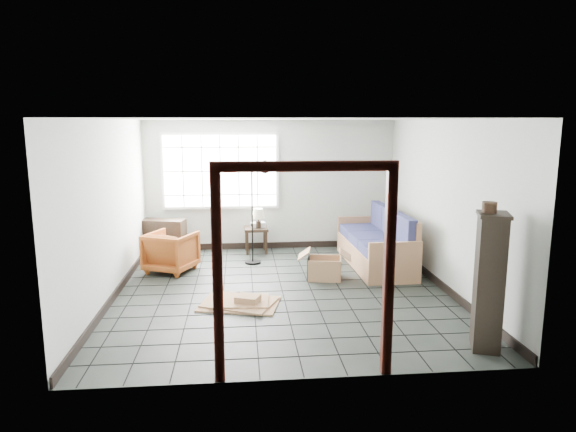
{
  "coord_description": "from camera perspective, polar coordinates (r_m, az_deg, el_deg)",
  "views": [
    {
      "loc": [
        -0.62,
        -7.52,
        2.57
      ],
      "look_at": [
        0.12,
        0.3,
        1.12
      ],
      "focal_mm": 32.0,
      "sensor_mm": 36.0,
      "label": 1
    }
  ],
  "objects": [
    {
      "name": "floor_lamp",
      "position": [
        9.19,
        -3.31,
        0.74
      ],
      "size": [
        0.51,
        0.47,
        1.9
      ],
      "rotation": [
        0.0,
        0.0,
        -0.29
      ],
      "color": "black",
      "rests_on": "ground"
    },
    {
      "name": "pot",
      "position": [
        6.04,
        21.48,
        0.91
      ],
      "size": [
        0.19,
        0.19,
        0.12
      ],
      "rotation": [
        0.0,
        0.0,
        0.26
      ],
      "color": "black",
      "rests_on": "tall_shelf"
    },
    {
      "name": "cardboard_pile",
      "position": [
        7.41,
        -5.27,
        -9.5
      ],
      "size": [
        1.23,
        1.03,
        0.16
      ],
      "rotation": [
        0.0,
        0.0,
        -0.29
      ],
      "color": "#986C49",
      "rests_on": "ground"
    },
    {
      "name": "armchair",
      "position": [
        9.11,
        -12.88,
        -3.67
      ],
      "size": [
        0.97,
        0.95,
        0.77
      ],
      "primitive_type": "imported",
      "rotation": [
        0.0,
        0.0,
        2.71
      ],
      "color": "maroon",
      "rests_on": "ground"
    },
    {
      "name": "doorway_trim",
      "position": [
        5.0,
        1.87,
        -3.26
      ],
      "size": [
        1.8,
        0.08,
        2.2
      ],
      "color": "#38120C",
      "rests_on": "ground"
    },
    {
      "name": "open_box",
      "position": [
        8.54,
        4.07,
        -5.8
      ],
      "size": [
        0.93,
        0.58,
        0.49
      ],
      "rotation": [
        0.0,
        0.0,
        -0.19
      ],
      "color": "#986C49",
      "rests_on": "ground"
    },
    {
      "name": "window_panel",
      "position": [
        10.27,
        -7.51,
        4.98
      ],
      "size": [
        2.32,
        0.08,
        1.52
      ],
      "color": "silver",
      "rests_on": "ground"
    },
    {
      "name": "table_lamp",
      "position": [
        10.02,
        -3.32,
        0.16
      ],
      "size": [
        0.31,
        0.31,
        0.39
      ],
      "rotation": [
        0.0,
        0.0,
        0.24
      ],
      "color": "black",
      "rests_on": "side_table"
    },
    {
      "name": "tall_shelf",
      "position": [
        6.23,
        21.44,
        -6.73
      ],
      "size": [
        0.45,
        0.51,
        1.58
      ],
      "rotation": [
        0.0,
        0.0,
        -0.33
      ],
      "color": "black",
      "rests_on": "ground"
    },
    {
      "name": "console_shelf",
      "position": [
        10.28,
        -13.83,
        -2.29
      ],
      "size": [
        0.96,
        0.55,
        0.7
      ],
      "rotation": [
        0.0,
        0.0,
        -0.24
      ],
      "color": "black",
      "rests_on": "ground"
    },
    {
      "name": "side_table",
      "position": [
        10.16,
        -3.58,
        -1.78
      ],
      "size": [
        0.48,
        0.48,
        0.51
      ],
      "rotation": [
        0.0,
        0.0,
        0.04
      ],
      "color": "black",
      "rests_on": "ground"
    },
    {
      "name": "futon_sofa",
      "position": [
        9.39,
        10.05,
        -3.22
      ],
      "size": [
        0.93,
        2.33,
        1.02
      ],
      "rotation": [
        0.0,
        0.0,
        0.03
      ],
      "color": "#8F6240",
      "rests_on": "ground"
    },
    {
      "name": "room_shell",
      "position": [
        7.63,
        -0.7,
        3.78
      ],
      "size": [
        5.02,
        5.52,
        2.61
      ],
      "color": "#A6AAA3",
      "rests_on": "ground"
    },
    {
      "name": "projector",
      "position": [
        10.17,
        -3.36,
        -0.97
      ],
      "size": [
        0.3,
        0.26,
        0.1
      ],
      "rotation": [
        0.0,
        0.0,
        0.19
      ],
      "color": "silver",
      "rests_on": "side_table"
    },
    {
      "name": "ground",
      "position": [
        7.97,
        -0.65,
        -8.32
      ],
      "size": [
        5.5,
        5.5,
        0.0
      ],
      "primitive_type": "plane",
      "color": "black",
      "rests_on": "ground"
    }
  ]
}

